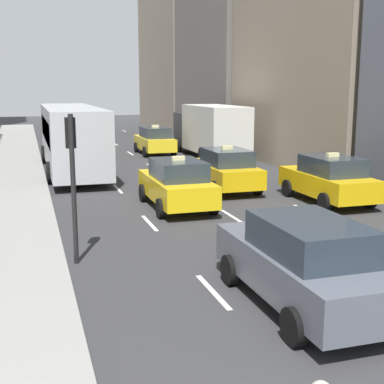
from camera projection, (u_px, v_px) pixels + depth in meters
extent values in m
cube|color=white|center=(213.00, 291.00, 11.17)|extent=(0.12, 2.00, 0.01)
cube|color=white|center=(149.00, 223.00, 16.79)|extent=(0.12, 2.00, 0.01)
cube|color=white|center=(118.00, 189.00, 22.41)|extent=(0.12, 2.00, 0.01)
cube|color=white|center=(99.00, 168.00, 28.04)|extent=(0.12, 2.00, 0.01)
cube|color=white|center=(86.00, 155.00, 33.66)|extent=(0.12, 2.00, 0.01)
cube|color=white|center=(77.00, 145.00, 39.28)|extent=(0.12, 2.00, 0.01)
cube|color=white|center=(71.00, 138.00, 44.91)|extent=(0.12, 2.00, 0.01)
cube|color=white|center=(65.00, 132.00, 50.53)|extent=(0.12, 2.00, 0.01)
cube|color=white|center=(330.00, 278.00, 11.98)|extent=(0.12, 2.00, 0.01)
cube|color=white|center=(232.00, 217.00, 17.60)|extent=(0.12, 2.00, 0.01)
cube|color=white|center=(182.00, 185.00, 23.23)|extent=(0.12, 2.00, 0.01)
cube|color=white|center=(151.00, 166.00, 28.85)|extent=(0.12, 2.00, 0.01)
cube|color=white|center=(130.00, 153.00, 34.47)|extent=(0.12, 2.00, 0.01)
cube|color=white|center=(115.00, 144.00, 40.10)|extent=(0.12, 2.00, 0.01)
cube|color=white|center=(104.00, 137.00, 45.72)|extent=(0.12, 2.00, 0.01)
cube|color=white|center=(95.00, 132.00, 51.34)|extent=(0.12, 2.00, 0.01)
cube|color=white|center=(308.00, 211.00, 18.42)|extent=(0.12, 2.00, 0.01)
cube|color=white|center=(242.00, 182.00, 24.04)|extent=(0.12, 2.00, 0.01)
cube|color=white|center=(200.00, 164.00, 29.66)|extent=(0.12, 2.00, 0.01)
cube|color=white|center=(172.00, 152.00, 35.29)|extent=(0.12, 2.00, 0.01)
cube|color=white|center=(152.00, 143.00, 40.91)|extent=(0.12, 2.00, 0.01)
cube|color=white|center=(136.00, 136.00, 46.53)|extent=(0.12, 2.00, 0.01)
cube|color=white|center=(124.00, 131.00, 52.16)|extent=(0.12, 2.00, 0.01)
cube|color=gray|center=(182.00, 21.00, 54.08)|extent=(6.00, 15.03, 21.63)
cube|color=yellow|center=(224.00, 173.00, 22.10)|extent=(1.80, 4.40, 0.76)
cube|color=#28333D|center=(227.00, 157.00, 21.71)|extent=(1.58, 2.29, 0.64)
cube|color=#F2E599|center=(227.00, 147.00, 21.64)|extent=(0.44, 0.20, 0.14)
cylinder|color=black|center=(194.00, 178.00, 23.19)|extent=(0.22, 0.66, 0.66)
cylinder|color=black|center=(232.00, 176.00, 23.71)|extent=(0.22, 0.66, 0.66)
cylinder|color=black|center=(215.00, 189.00, 20.63)|extent=(0.22, 0.66, 0.66)
cylinder|color=black|center=(258.00, 187.00, 21.15)|extent=(0.22, 0.66, 0.66)
cube|color=yellow|center=(327.00, 183.00, 19.76)|extent=(1.80, 4.40, 0.76)
cube|color=#28333D|center=(332.00, 165.00, 19.38)|extent=(1.58, 2.29, 0.64)
cube|color=#F2E599|center=(333.00, 155.00, 19.30)|extent=(0.44, 0.20, 0.14)
cylinder|color=black|center=(288.00, 188.00, 20.85)|extent=(0.22, 0.66, 0.66)
cylinder|color=black|center=(328.00, 186.00, 21.37)|extent=(0.22, 0.66, 0.66)
cylinder|color=black|center=(325.00, 202.00, 18.29)|extent=(0.22, 0.66, 0.66)
cylinder|color=black|center=(370.00, 199.00, 18.82)|extent=(0.22, 0.66, 0.66)
cube|color=yellow|center=(154.00, 143.00, 33.91)|extent=(1.80, 4.40, 0.76)
cube|color=#28333D|center=(155.00, 132.00, 33.53)|extent=(1.58, 2.29, 0.64)
cube|color=#F2E599|center=(155.00, 126.00, 33.45)|extent=(0.44, 0.20, 0.14)
cylinder|color=black|center=(136.00, 147.00, 35.00)|extent=(0.22, 0.66, 0.66)
cylinder|color=black|center=(163.00, 146.00, 35.52)|extent=(0.22, 0.66, 0.66)
cylinder|color=black|center=(145.00, 152.00, 32.44)|extent=(0.22, 0.66, 0.66)
cylinder|color=black|center=(174.00, 151.00, 32.96)|extent=(0.22, 0.66, 0.66)
cube|color=yellow|center=(176.00, 188.00, 18.82)|extent=(1.80, 4.40, 0.76)
cube|color=#28333D|center=(178.00, 169.00, 18.44)|extent=(1.58, 2.29, 0.64)
cube|color=#F2E599|center=(178.00, 158.00, 18.36)|extent=(0.44, 0.20, 0.14)
cylinder|color=black|center=(143.00, 193.00, 19.91)|extent=(0.22, 0.66, 0.66)
cylinder|color=black|center=(189.00, 190.00, 20.43)|extent=(0.22, 0.66, 0.66)
cylinder|color=black|center=(161.00, 208.00, 17.35)|extent=(0.22, 0.66, 0.66)
cylinder|color=black|center=(213.00, 205.00, 17.87)|extent=(0.22, 0.66, 0.66)
cube|color=#565B66|center=(301.00, 269.00, 10.35)|extent=(1.80, 4.69, 0.81)
cube|color=#28333D|center=(310.00, 237.00, 9.94)|extent=(1.58, 2.44, 0.64)
cylinder|color=black|center=(230.00, 270.00, 11.52)|extent=(0.22, 0.66, 0.66)
cylinder|color=black|center=(305.00, 262.00, 12.05)|extent=(0.22, 0.66, 0.66)
cylinder|color=black|center=(294.00, 326.00, 8.80)|extent=(0.22, 0.66, 0.66)
cube|color=#B7BCC1|center=(72.00, 136.00, 26.60)|extent=(2.50, 11.60, 2.90)
cube|color=#28333D|center=(63.00, 122.00, 31.92)|extent=(2.30, 0.12, 1.40)
cube|color=#28333D|center=(46.00, 130.00, 26.18)|extent=(0.08, 9.86, 1.10)
cube|color=yellow|center=(62.00, 107.00, 31.75)|extent=(1.50, 0.10, 0.36)
cylinder|color=black|center=(44.00, 155.00, 29.86)|extent=(0.30, 1.00, 1.00)
cylinder|color=black|center=(89.00, 153.00, 30.58)|extent=(0.30, 1.00, 1.00)
cylinder|color=black|center=(50.00, 173.00, 23.50)|extent=(0.30, 1.00, 1.00)
cylinder|color=black|center=(107.00, 170.00, 24.22)|extent=(0.30, 1.00, 1.00)
cube|color=#262628|center=(194.00, 129.00, 35.15)|extent=(2.10, 2.40, 2.10)
cube|color=#28333D|center=(189.00, 123.00, 36.17)|extent=(1.90, 0.10, 0.90)
cube|color=silver|center=(215.00, 129.00, 31.15)|extent=(2.30, 6.00, 2.70)
cylinder|color=black|center=(178.00, 145.00, 35.05)|extent=(0.28, 0.90, 0.90)
cylinder|color=black|center=(209.00, 144.00, 35.66)|extent=(0.28, 0.90, 0.90)
cylinder|color=black|center=(203.00, 155.00, 29.96)|extent=(0.28, 0.90, 0.90)
cylinder|color=black|center=(241.00, 154.00, 30.62)|extent=(0.28, 0.90, 0.90)
cylinder|color=black|center=(74.00, 190.00, 12.64)|extent=(0.12, 0.12, 3.60)
cube|color=black|center=(70.00, 133.00, 12.55)|extent=(0.24, 0.20, 0.72)
sphere|color=red|center=(70.00, 123.00, 12.61)|extent=(0.14, 0.14, 0.14)
sphere|color=#4C3F14|center=(70.00, 132.00, 12.65)|extent=(0.14, 0.14, 0.14)
sphere|color=#198C2D|center=(70.00, 142.00, 12.70)|extent=(0.14, 0.14, 0.14)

